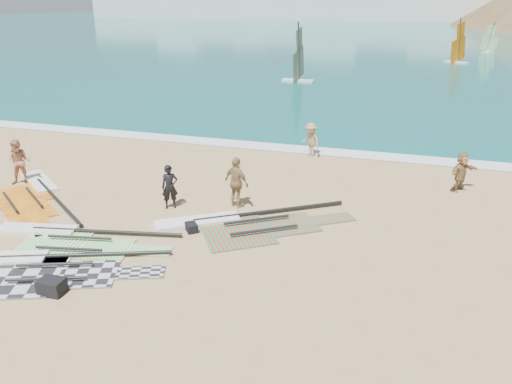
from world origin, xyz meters
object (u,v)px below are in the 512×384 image
(rig_orange, at_px, (241,223))
(rig_green, at_px, (66,239))
(beachgoer_left, at_px, (19,162))
(rig_red, at_px, (34,195))
(beachgoer_right, at_px, (461,172))
(gear_bag_far, at_px, (191,227))
(beachgoer_mid, at_px, (311,140))
(rig_grey, at_px, (38,267))
(beachgoer_back, at_px, (237,183))
(gear_bag_near, at_px, (52,287))
(person_wetsuit, at_px, (170,187))

(rig_orange, bearing_deg, rig_green, 174.51)
(rig_orange, xyz_separation_m, beachgoer_left, (-9.44, 1.09, 0.84))
(rig_green, height_order, rig_red, rig_red)
(beachgoer_right, bearing_deg, gear_bag_far, 167.20)
(rig_red, xyz_separation_m, beachgoer_mid, (8.82, 7.89, 0.73))
(beachgoer_mid, bearing_deg, gear_bag_far, -68.25)
(rig_grey, bearing_deg, beachgoer_mid, 46.46)
(beachgoer_left, bearing_deg, rig_grey, -75.45)
(rig_red, xyz_separation_m, gear_bag_far, (6.81, -1.01, 0.08))
(beachgoer_back, bearing_deg, rig_grey, 81.88)
(gear_bag_far, distance_m, beachgoer_right, 10.40)
(rig_green, xyz_separation_m, gear_bag_near, (1.52, -2.58, 0.15))
(beachgoer_mid, bearing_deg, rig_red, -103.67)
(rig_red, xyz_separation_m, person_wetsuit, (5.35, 0.52, 0.72))
(beachgoer_right, bearing_deg, beachgoer_left, 144.73)
(rig_grey, relative_size, rig_green, 1.03)
(gear_bag_far, xyz_separation_m, person_wetsuit, (-1.46, 1.53, 0.64))
(rig_grey, relative_size, rig_red, 1.12)
(gear_bag_far, bearing_deg, beachgoer_right, 37.00)
(beachgoer_mid, bearing_deg, beachgoer_right, 11.56)
(rig_red, xyz_separation_m, gear_bag_near, (4.93, -5.27, 0.15))
(rig_grey, height_order, beachgoer_back, beachgoer_back)
(rig_orange, distance_m, beachgoer_left, 9.54)
(rig_orange, relative_size, beachgoer_right, 4.16)
(rig_green, xyz_separation_m, rig_red, (-3.41, 2.69, 0.00))
(rig_green, bearing_deg, beachgoer_mid, 51.55)
(beachgoer_back, bearing_deg, rig_orange, 139.66)
(rig_green, xyz_separation_m, beachgoer_back, (4.12, 3.96, 0.86))
(rig_grey, relative_size, gear_bag_near, 9.93)
(rig_red, distance_m, gear_bag_near, 7.22)
(person_wetsuit, height_order, beachgoer_back, beachgoer_back)
(rig_orange, bearing_deg, rig_red, 145.09)
(rig_green, distance_m, gear_bag_near, 3.00)
(gear_bag_near, bearing_deg, beachgoer_mid, 73.52)
(rig_orange, relative_size, person_wetsuit, 4.06)
(rig_green, xyz_separation_m, person_wetsuit, (1.94, 3.21, 0.73))
(gear_bag_far, distance_m, beachgoer_mid, 9.15)
(rig_red, distance_m, gear_bag_far, 6.88)
(rig_grey, xyz_separation_m, gear_bag_near, (1.19, -0.91, 0.15))
(rig_orange, bearing_deg, person_wetsuit, 133.20)
(gear_bag_near, bearing_deg, beachgoer_back, 68.30)
(gear_bag_near, height_order, person_wetsuit, person_wetsuit)
(rig_green, relative_size, beachgoer_mid, 3.81)
(gear_bag_near, relative_size, person_wetsuit, 0.40)
(rig_orange, height_order, gear_bag_near, gear_bag_near)
(person_wetsuit, bearing_deg, beachgoer_right, -6.16)
(gear_bag_far, relative_size, beachgoer_mid, 0.29)
(rig_orange, bearing_deg, beachgoer_right, 3.31)
(beachgoer_mid, xyz_separation_m, beachgoer_right, (6.27, -2.66, -0.03))
(rig_green, bearing_deg, person_wetsuit, 47.53)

